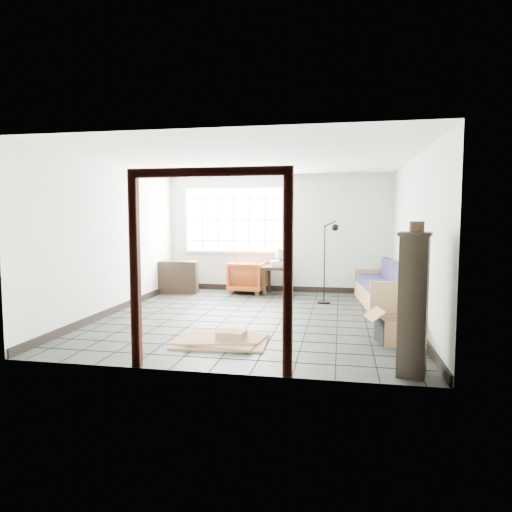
% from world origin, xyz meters
% --- Properties ---
extents(ground, '(5.50, 5.50, 0.00)m').
position_xyz_m(ground, '(0.00, 0.00, 0.00)').
color(ground, black).
rests_on(ground, ground).
extents(room_shell, '(5.02, 5.52, 2.61)m').
position_xyz_m(room_shell, '(0.00, 0.03, 1.68)').
color(room_shell, '#B2B8B1').
rests_on(room_shell, ground).
extents(window_panel, '(2.32, 0.08, 1.52)m').
position_xyz_m(window_panel, '(-1.00, 2.70, 1.60)').
color(window_panel, silver).
rests_on(window_panel, ground).
extents(doorway_trim, '(1.80, 0.08, 2.20)m').
position_xyz_m(doorway_trim, '(0.00, -2.70, 1.38)').
color(doorway_trim, '#33110B').
rests_on(doorway_trim, ground).
extents(futon_sofa, '(0.91, 1.94, 0.83)m').
position_xyz_m(futon_sofa, '(2.21, 1.62, 0.30)').
color(futon_sofa, '#9F6B48').
rests_on(futon_sofa, ground).
extents(armchair, '(0.79, 0.75, 0.77)m').
position_xyz_m(armchair, '(-0.62, 2.40, 0.38)').
color(armchair, brown).
rests_on(armchair, ground).
extents(side_table, '(0.60, 0.60, 0.62)m').
position_xyz_m(side_table, '(0.05, 2.29, 0.51)').
color(side_table, black).
rests_on(side_table, ground).
extents(table_lamp, '(0.28, 0.28, 0.37)m').
position_xyz_m(table_lamp, '(0.12, 2.35, 0.88)').
color(table_lamp, black).
rests_on(table_lamp, side_table).
extents(projector, '(0.36, 0.32, 0.11)m').
position_xyz_m(projector, '(0.06, 2.32, 0.67)').
color(projector, silver).
rests_on(projector, side_table).
extents(floor_lamp, '(0.43, 0.39, 1.61)m').
position_xyz_m(floor_lamp, '(1.18, 1.40, 0.86)').
color(floor_lamp, black).
rests_on(floor_lamp, ground).
extents(console_shelf, '(0.95, 0.47, 0.71)m').
position_xyz_m(console_shelf, '(-2.15, 2.08, 0.35)').
color(console_shelf, black).
rests_on(console_shelf, ground).
extents(tall_shelf, '(0.41, 0.48, 1.52)m').
position_xyz_m(tall_shelf, '(2.15, -2.40, 0.77)').
color(tall_shelf, black).
rests_on(tall_shelf, ground).
extents(pot, '(0.19, 0.19, 0.11)m').
position_xyz_m(pot, '(2.16, -2.41, 1.58)').
color(pot, black).
rests_on(pot, tall_shelf).
extents(open_box, '(0.89, 0.58, 0.47)m').
position_xyz_m(open_box, '(2.15, -1.19, 0.17)').
color(open_box, '#9D7E4C').
rests_on(open_box, ground).
extents(cardboard_pile, '(1.27, 0.93, 0.18)m').
position_xyz_m(cardboard_pile, '(-0.15, -1.58, 0.05)').
color(cardboard_pile, '#9D7E4C').
rests_on(cardboard_pile, ground).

